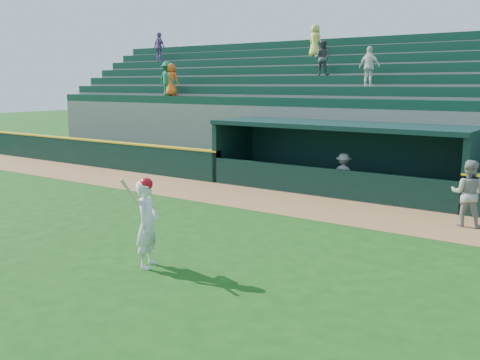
% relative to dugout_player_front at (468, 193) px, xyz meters
% --- Properties ---
extents(ground, '(120.00, 120.00, 0.00)m').
position_rel_dugout_player_front_xyz_m(ground, '(-4.97, -5.24, -0.91)').
color(ground, '#164511').
rests_on(ground, ground).
extents(warning_track, '(40.00, 3.00, 0.01)m').
position_rel_dugout_player_front_xyz_m(warning_track, '(-4.97, -0.34, -0.90)').
color(warning_track, olive).
rests_on(warning_track, ground).
extents(field_wall_left, '(15.50, 0.30, 1.20)m').
position_rel_dugout_player_front_xyz_m(field_wall_left, '(-17.22, 1.31, -0.31)').
color(field_wall_left, black).
rests_on(field_wall_left, ground).
extents(wall_stripe_left, '(15.50, 0.32, 0.06)m').
position_rel_dugout_player_front_xyz_m(wall_stripe_left, '(-17.22, 1.31, 0.32)').
color(wall_stripe_left, yellow).
rests_on(wall_stripe_left, field_wall_left).
extents(dugout_player_front, '(0.95, 0.77, 1.82)m').
position_rel_dugout_player_front_xyz_m(dugout_player_front, '(0.00, 0.00, 0.00)').
color(dugout_player_front, gray).
rests_on(dugout_player_front, ground).
extents(dugout_player_inside, '(1.02, 0.70, 1.46)m').
position_rel_dugout_player_front_xyz_m(dugout_player_inside, '(-4.51, 1.98, -0.18)').
color(dugout_player_inside, '#A4A49F').
rests_on(dugout_player_inside, ground).
extents(dugout, '(9.40, 2.80, 2.46)m').
position_rel_dugout_player_front_xyz_m(dugout, '(-4.97, 2.76, 0.45)').
color(dugout, slate).
rests_on(dugout, ground).
extents(stands, '(34.50, 6.31, 6.68)m').
position_rel_dugout_player_front_xyz_m(stands, '(-4.98, 7.32, 1.48)').
color(stands, slate).
rests_on(stands, ground).
extents(batter_at_plate, '(0.66, 0.85, 1.93)m').
position_rel_dugout_player_front_xyz_m(batter_at_plate, '(-4.74, -7.34, 0.05)').
color(batter_at_plate, white).
rests_on(batter_at_plate, ground).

